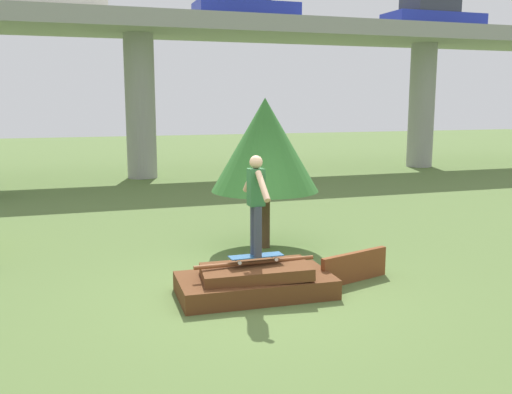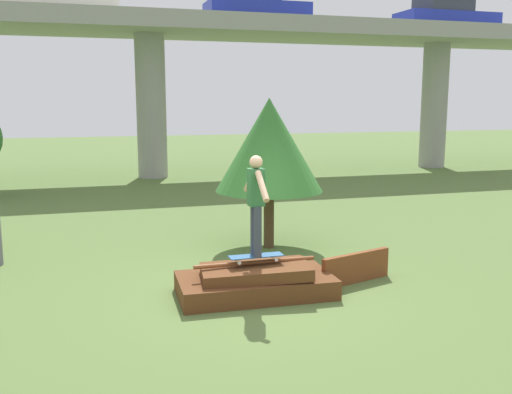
# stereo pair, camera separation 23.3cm
# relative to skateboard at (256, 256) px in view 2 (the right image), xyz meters

# --- Properties ---
(ground_plane) EXTENTS (80.00, 80.00, 0.00)m
(ground_plane) POSITION_rel_skateboard_xyz_m (0.00, 0.04, -0.60)
(ground_plane) COLOR #567038
(scrap_pile) EXTENTS (2.33, 1.24, 0.53)m
(scrap_pile) POSITION_rel_skateboard_xyz_m (-0.00, 0.02, -0.40)
(scrap_pile) COLOR #5B3319
(scrap_pile) RESTS_ON ground_plane
(scrap_plank_loose) EXTENTS (1.32, 0.49, 0.48)m
(scrap_plank_loose) POSITION_rel_skateboard_xyz_m (1.71, 0.16, -0.36)
(scrap_plank_loose) COLOR brown
(scrap_plank_loose) RESTS_ON ground_plane
(skateboard) EXTENTS (0.81, 0.24, 0.09)m
(skateboard) POSITION_rel_skateboard_xyz_m (0.00, 0.00, 0.00)
(skateboard) COLOR #23517F
(skateboard) RESTS_ON scrap_pile
(skater) EXTENTS (0.22, 1.06, 1.48)m
(skater) POSITION_rel_skateboard_xyz_m (-0.00, 0.00, 0.86)
(skater) COLOR #383D4C
(skater) RESTS_ON skateboard
(highway_overpass) EXTENTS (44.00, 4.18, 5.89)m
(highway_overpass) POSITION_rel_skateboard_xyz_m (0.00, 13.91, 4.55)
(highway_overpass) COLOR gray
(highway_overpass) RESTS_ON ground_plane
(car_on_overpass_left) EXTENTS (3.97, 1.77, 1.40)m
(car_on_overpass_left) POSITION_rel_skateboard_xyz_m (4.17, 14.29, 5.85)
(car_on_overpass_left) COLOR #1E2D9E
(car_on_overpass_left) RESTS_ON highway_overpass
(car_on_overpass_mid) EXTENTS (4.30, 1.81, 1.42)m
(car_on_overpass_mid) POSITION_rel_skateboard_xyz_m (12.79, 14.46, 5.86)
(car_on_overpass_mid) COLOR #1E2D9E
(car_on_overpass_mid) RESTS_ON highway_overpass
(tree_behind_left) EXTENTS (2.09, 2.09, 2.93)m
(tree_behind_left) POSITION_rel_skateboard_xyz_m (1.04, 2.65, 1.42)
(tree_behind_left) COLOR #4C3823
(tree_behind_left) RESTS_ON ground_plane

